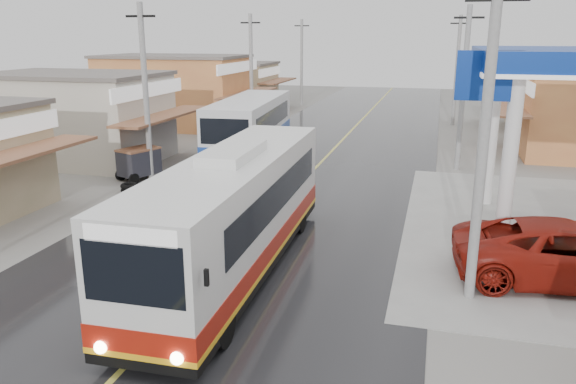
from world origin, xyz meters
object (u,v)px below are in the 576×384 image
(jeepney, at_px, (569,253))
(tyre_stack, at_px, (130,188))
(cyclist, at_px, (177,208))
(tricycle_near, at_px, (139,162))
(second_bus, at_px, (250,127))
(tricycle_far, at_px, (141,146))
(coach_bus, at_px, (235,213))

(jeepney, xyz_separation_m, tyre_stack, (-16.48, 5.11, -0.66))
(cyclist, xyz_separation_m, tricycle_near, (-4.65, 5.60, 0.19))
(second_bus, distance_m, tyre_stack, 8.56)
(cyclist, relative_size, tricycle_far, 0.98)
(jeepney, xyz_separation_m, cyclist, (-12.54, 1.64, -0.19))
(cyclist, bearing_deg, tricycle_far, 139.64)
(second_bus, relative_size, tricycle_far, 4.83)
(second_bus, bearing_deg, jeepney, -48.56)
(cyclist, bearing_deg, jeepney, 6.84)
(jeepney, distance_m, tricycle_near, 18.65)
(cyclist, relative_size, tricycle_near, 0.89)
(second_bus, bearing_deg, tyre_stack, -114.85)
(jeepney, bearing_deg, tyre_stack, 68.03)
(jeepney, relative_size, tyre_stack, 7.92)
(second_bus, relative_size, cyclist, 4.95)
(tyre_stack, bearing_deg, jeepney, -17.22)
(tricycle_near, relative_size, tricycle_far, 1.09)
(coach_bus, relative_size, cyclist, 5.73)
(coach_bus, distance_m, tricycle_far, 15.83)
(tricycle_near, xyz_separation_m, tricycle_far, (-1.83, 3.54, 0.01))
(coach_bus, height_order, cyclist, coach_bus)
(jeepney, distance_m, cyclist, 12.65)
(coach_bus, distance_m, tyre_stack, 10.04)
(tricycle_near, bearing_deg, tyre_stack, -51.51)
(cyclist, bearing_deg, tyre_stack, 152.97)
(cyclist, distance_m, tricycle_near, 7.28)
(cyclist, xyz_separation_m, tricycle_far, (-6.48, 9.14, 0.21))
(tyre_stack, bearing_deg, tricycle_near, 108.34)
(tyre_stack, bearing_deg, cyclist, -41.34)
(cyclist, bearing_deg, tricycle_near, 143.99)
(tricycle_far, bearing_deg, tyre_stack, -61.86)
(coach_bus, xyz_separation_m, cyclist, (-3.43, 3.18, -1.08))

